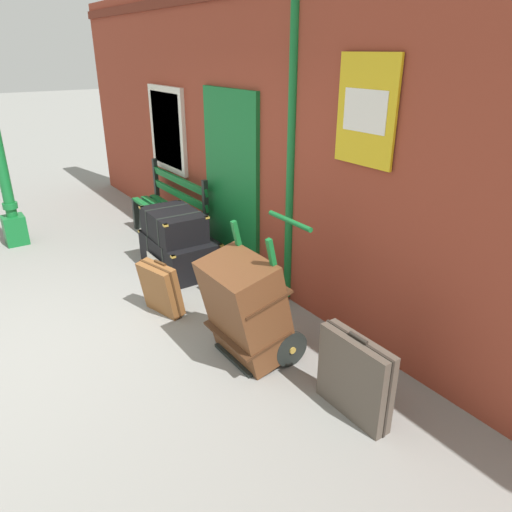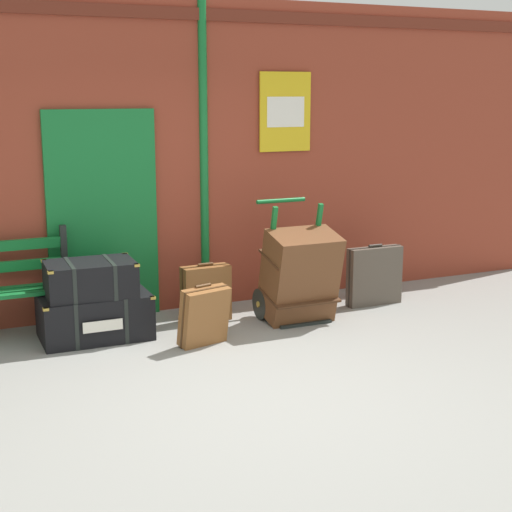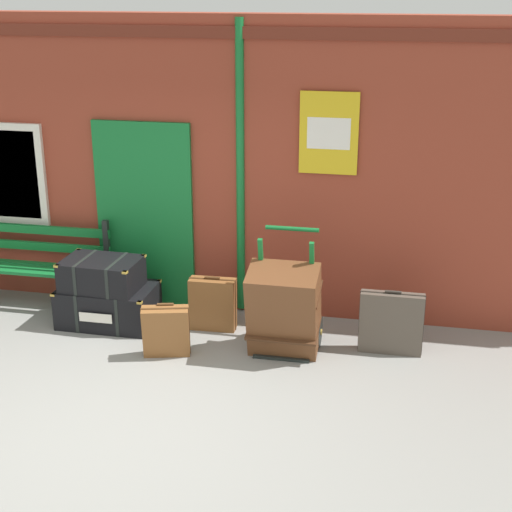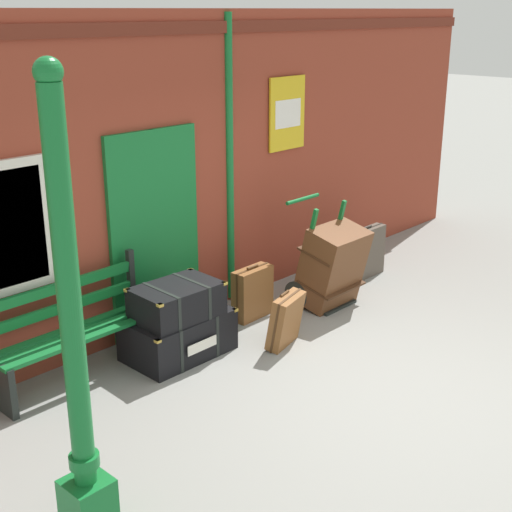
# 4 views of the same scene
# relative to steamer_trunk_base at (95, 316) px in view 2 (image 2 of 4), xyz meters

# --- Properties ---
(ground_plane) EXTENTS (60.00, 60.00, 0.00)m
(ground_plane) POSITION_rel_steamer_trunk_base_xyz_m (0.81, -1.83, -0.21)
(ground_plane) COLOR gray
(brick_facade) EXTENTS (10.40, 0.35, 3.20)m
(brick_facade) POSITION_rel_steamer_trunk_base_xyz_m (0.79, 0.77, 1.39)
(brick_facade) COLOR brown
(brick_facade) RESTS_ON ground
(steamer_trunk_base) EXTENTS (1.02, 0.68, 0.43)m
(steamer_trunk_base) POSITION_rel_steamer_trunk_base_xyz_m (0.00, 0.00, 0.00)
(steamer_trunk_base) COLOR black
(steamer_trunk_base) RESTS_ON ground
(steamer_trunk_middle) EXTENTS (0.83, 0.58, 0.33)m
(steamer_trunk_middle) POSITION_rel_steamer_trunk_base_xyz_m (-0.03, -0.04, 0.37)
(steamer_trunk_middle) COLOR black
(steamer_trunk_middle) RESTS_ON steamer_trunk_base
(porters_trolley) EXTENTS (0.71, 0.63, 1.19)m
(porters_trolley) POSITION_rel_steamer_trunk_base_xyz_m (1.98, -0.17, 0.06)
(porters_trolley) COLOR black
(porters_trolley) RESTS_ON ground
(large_brown_trunk) EXTENTS (0.70, 0.63, 0.96)m
(large_brown_trunk) POSITION_rel_steamer_trunk_base_xyz_m (1.98, -0.34, 0.27)
(large_brown_trunk) COLOR brown
(large_brown_trunk) RESTS_ON ground
(suitcase_brown) EXTENTS (0.50, 0.34, 0.57)m
(suitcase_brown) POSITION_rel_steamer_trunk_base_xyz_m (0.86, -0.63, 0.06)
(suitcase_brown) COLOR brown
(suitcase_brown) RESTS_ON ground
(suitcase_charcoal) EXTENTS (0.64, 0.15, 0.67)m
(suitcase_charcoal) POSITION_rel_steamer_trunk_base_xyz_m (3.02, -0.09, 0.11)
(suitcase_charcoal) COLOR #51473D
(suitcase_charcoal) RESTS_ON ground
(suitcase_caramel) EXTENTS (0.50, 0.20, 0.60)m
(suitcase_caramel) POSITION_rel_steamer_trunk_base_xyz_m (1.14, 0.09, 0.07)
(suitcase_caramel) COLOR brown
(suitcase_caramel) RESTS_ON ground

